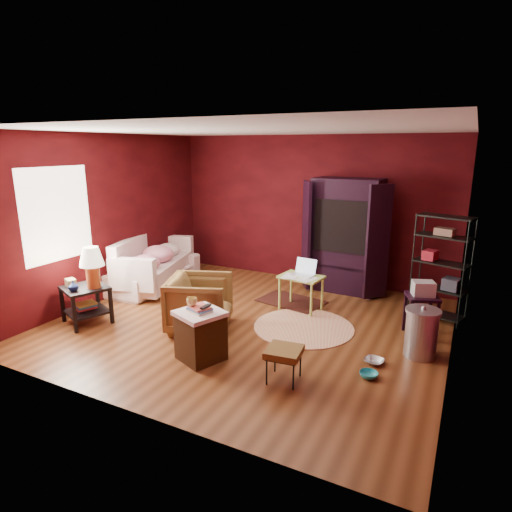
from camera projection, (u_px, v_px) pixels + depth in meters
The scene contains 18 objects.
room at pixel (247, 232), 6.10m from camera, with size 5.54×5.04×2.84m.
sofa at pixel (154, 265), 8.12m from camera, with size 2.07×0.60×0.81m, color white.
armchair at pixel (200, 301), 6.14m from camera, with size 0.85×0.79×0.87m, color black.
pet_bowl_steel at pixel (374, 355), 5.21m from camera, with size 0.23×0.06×0.23m, color #AFB1B6.
pet_bowl_turquoise at pixel (369, 369), 4.90m from camera, with size 0.21×0.07×0.21m, color #27AAB9.
vase at pixel (73, 286), 6.14m from camera, with size 0.15×0.15×0.15m, color #0D1844.
mug at pixel (192, 301), 5.19m from camera, with size 0.13×0.10×0.13m, color #DABE6A.
side_table at pixel (89, 278), 6.29m from camera, with size 0.77×0.77×1.17m.
sofa_cushions at pixel (152, 264), 8.09m from camera, with size 1.37×2.23×0.87m.
hamper at pixel (201, 334), 5.29m from camera, with size 0.67×0.67×0.72m.
footstool at pixel (284, 353), 4.78m from camera, with size 0.43×0.43×0.39m.
rug_round at pixel (304, 327), 6.29m from camera, with size 1.85×1.85×0.01m.
rug_oriental at pixel (291, 301), 7.32m from camera, with size 1.18×0.89×0.01m.
laptop_desk at pixel (302, 279), 6.87m from camera, with size 0.72×0.59×0.82m.
tv_armoire at pixel (345, 233), 7.68m from camera, with size 1.61×0.88×2.04m.
wire_shelving at pixel (442, 264), 6.39m from camera, with size 0.85×0.56×1.61m.
small_stand at pixel (423, 296), 5.86m from camera, with size 0.52×0.52×0.80m.
trash_can at pixel (421, 333), 5.36m from camera, with size 0.51×0.51×0.68m.
Camera 1 is at (2.79, -5.30, 2.58)m, focal length 30.00 mm.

